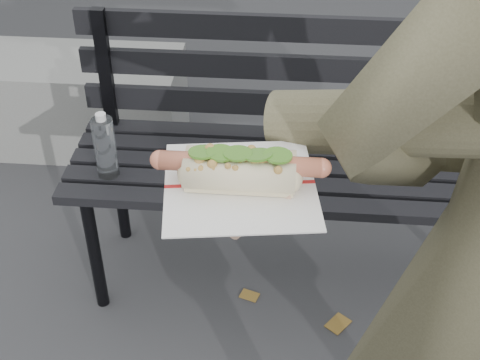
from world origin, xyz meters
name	(u,v)px	position (x,y,z in m)	size (l,w,h in m)	color
park_bench	(310,141)	(0.03, 0.95, 0.52)	(1.50, 0.44, 0.88)	black
concrete_block	(44,100)	(-1.10, 1.66, 0.20)	(1.20, 0.40, 0.40)	slate
held_hotdog	(403,138)	(0.10, -0.04, 1.20)	(0.64, 0.31, 0.20)	#4D4A33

